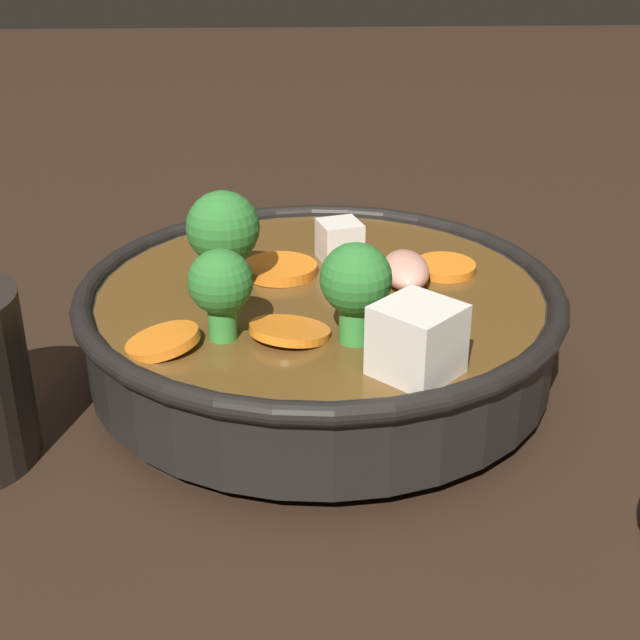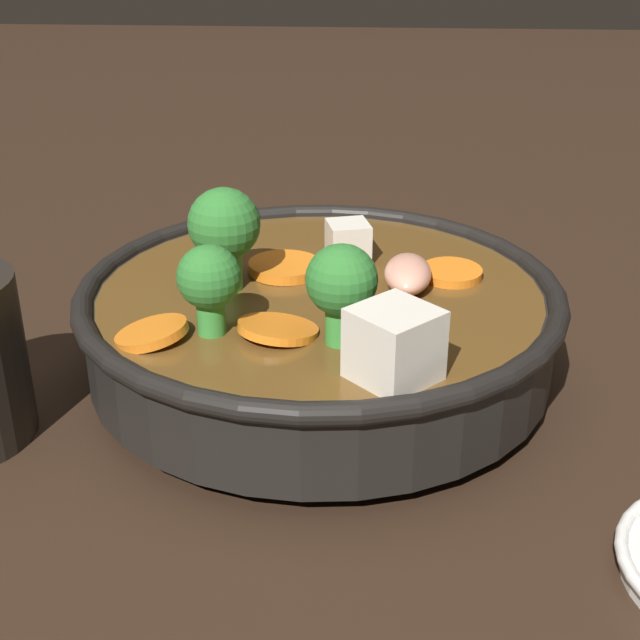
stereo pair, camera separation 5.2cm
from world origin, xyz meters
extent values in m
plane|color=black|center=(0.00, 0.00, 0.00)|extent=(3.00, 3.00, 0.00)
cylinder|color=black|center=(0.00, 0.00, 0.01)|extent=(0.15, 0.15, 0.01)
cylinder|color=black|center=(0.00, 0.00, 0.03)|extent=(0.27, 0.27, 0.05)
torus|color=black|center=(0.00, 0.00, 0.06)|extent=(0.28, 0.28, 0.01)
cylinder|color=brown|center=(0.00, 0.00, 0.05)|extent=(0.26, 0.26, 0.03)
cylinder|color=orange|center=(-0.08, -0.02, 0.06)|extent=(0.04, 0.04, 0.01)
cylinder|color=orange|center=(0.02, 0.06, 0.06)|extent=(0.06, 0.06, 0.01)
cylinder|color=orange|center=(0.08, 0.07, 0.06)|extent=(0.04, 0.04, 0.01)
cylinder|color=orange|center=(0.02, -0.03, 0.06)|extent=(0.06, 0.06, 0.01)
cylinder|color=green|center=(-0.02, 0.06, 0.07)|extent=(0.02, 0.02, 0.02)
sphere|color=#2D752D|center=(-0.02, 0.06, 0.09)|extent=(0.04, 0.04, 0.04)
cylinder|color=green|center=(0.05, 0.00, 0.07)|extent=(0.02, 0.02, 0.02)
sphere|color=#2D752D|center=(0.05, 0.00, 0.10)|extent=(0.04, 0.04, 0.04)
cylinder|color=green|center=(0.05, 0.06, 0.07)|extent=(0.02, 0.02, 0.02)
sphere|color=#2D752D|center=(0.05, 0.06, 0.09)|extent=(0.03, 0.03, 0.03)
cube|color=silver|center=(-0.04, 0.10, 0.08)|extent=(0.05, 0.05, 0.04)
cube|color=silver|center=(-0.01, -0.05, 0.07)|extent=(0.03, 0.03, 0.02)
ellipsoid|color=#EA9E84|center=(-0.05, -0.01, 0.07)|extent=(0.03, 0.05, 0.02)
camera|label=1|loc=(0.02, 0.47, 0.27)|focal=50.00mm
camera|label=2|loc=(-0.03, 0.47, 0.27)|focal=50.00mm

